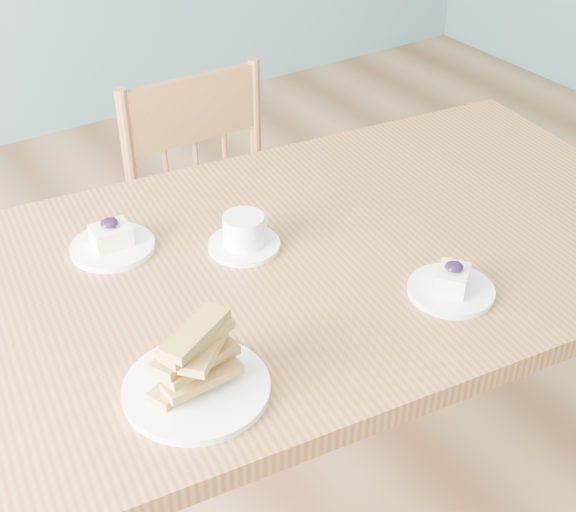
{
  "coord_description": "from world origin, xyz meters",
  "views": [
    {
      "loc": [
        -0.92,
        -1.0,
        1.7
      ],
      "look_at": [
        -0.21,
        0.1,
        0.78
      ],
      "focal_mm": 50.0,
      "sensor_mm": 36.0,
      "label": 1
    }
  ],
  "objects_px": {
    "biscotti_plate": "(195,369)",
    "coffee_cup": "(244,234)",
    "dining_table": "(321,281)",
    "cheesecake_plate_near": "(452,286)",
    "cheesecake_plate_far": "(112,242)",
    "dining_chair": "(223,244)"
  },
  "relations": [
    {
      "from": "dining_table",
      "to": "cheesecake_plate_near",
      "type": "bearing_deg",
      "value": -58.0
    },
    {
      "from": "cheesecake_plate_near",
      "to": "cheesecake_plate_far",
      "type": "distance_m",
      "value": 0.66
    },
    {
      "from": "cheesecake_plate_near",
      "to": "cheesecake_plate_far",
      "type": "xyz_separation_m",
      "value": [
        -0.46,
        0.47,
        0.0
      ]
    },
    {
      "from": "coffee_cup",
      "to": "biscotti_plate",
      "type": "distance_m",
      "value": 0.41
    },
    {
      "from": "dining_table",
      "to": "cheesecake_plate_far",
      "type": "bearing_deg",
      "value": 154.06
    },
    {
      "from": "cheesecake_plate_near",
      "to": "coffee_cup",
      "type": "distance_m",
      "value": 0.41
    },
    {
      "from": "cheesecake_plate_far",
      "to": "dining_chair",
      "type": "bearing_deg",
      "value": 39.42
    },
    {
      "from": "cheesecake_plate_far",
      "to": "biscotti_plate",
      "type": "bearing_deg",
      "value": -95.91
    },
    {
      "from": "cheesecake_plate_near",
      "to": "cheesecake_plate_far",
      "type": "bearing_deg",
      "value": 134.56
    },
    {
      "from": "cheesecake_plate_far",
      "to": "coffee_cup",
      "type": "bearing_deg",
      "value": -31.15
    },
    {
      "from": "cheesecake_plate_near",
      "to": "dining_table",
      "type": "bearing_deg",
      "value": 115.17
    },
    {
      "from": "cheesecake_plate_near",
      "to": "coffee_cup",
      "type": "bearing_deg",
      "value": 125.59
    },
    {
      "from": "cheesecake_plate_near",
      "to": "coffee_cup",
      "type": "height_order",
      "value": "coffee_cup"
    },
    {
      "from": "cheesecake_plate_far",
      "to": "coffee_cup",
      "type": "distance_m",
      "value": 0.26
    },
    {
      "from": "biscotti_plate",
      "to": "coffee_cup",
      "type": "bearing_deg",
      "value": 48.81
    },
    {
      "from": "dining_table",
      "to": "biscotti_plate",
      "type": "distance_m",
      "value": 0.46
    },
    {
      "from": "cheesecake_plate_near",
      "to": "biscotti_plate",
      "type": "xyz_separation_m",
      "value": [
        -0.51,
        0.03,
        0.03
      ]
    },
    {
      "from": "dining_table",
      "to": "cheesecake_plate_far",
      "type": "xyz_separation_m",
      "value": [
        -0.34,
        0.22,
        0.1
      ]
    },
    {
      "from": "dining_table",
      "to": "cheesecake_plate_near",
      "type": "relative_size",
      "value": 10.11
    },
    {
      "from": "cheesecake_plate_near",
      "to": "biscotti_plate",
      "type": "relative_size",
      "value": 0.68
    },
    {
      "from": "dining_table",
      "to": "cheesecake_plate_far",
      "type": "relative_size",
      "value": 9.69
    },
    {
      "from": "dining_chair",
      "to": "coffee_cup",
      "type": "xyz_separation_m",
      "value": [
        -0.2,
        -0.48,
        0.37
      ]
    }
  ]
}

